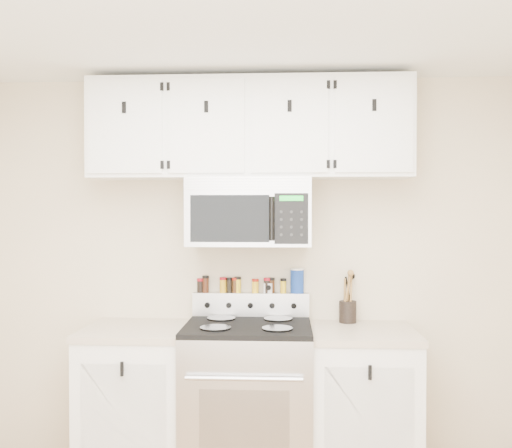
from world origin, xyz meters
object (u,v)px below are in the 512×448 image
(microwave, at_px, (249,212))
(salt_canister, at_px, (297,281))
(utensil_crock, at_px, (348,310))
(range, at_px, (248,400))

(microwave, xyz_separation_m, salt_canister, (0.30, 0.16, -0.45))
(utensil_crock, bearing_deg, salt_canister, 171.20)
(microwave, relative_size, utensil_crock, 2.36)
(utensil_crock, height_order, salt_canister, salt_canister)
(range, xyz_separation_m, microwave, (0.00, 0.13, 1.14))
(microwave, bearing_deg, range, -90.23)
(range, xyz_separation_m, utensil_crock, (0.63, 0.23, 0.51))
(range, relative_size, salt_canister, 6.75)
(range, height_order, utensil_crock, utensil_crock)
(utensil_crock, bearing_deg, range, -159.64)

